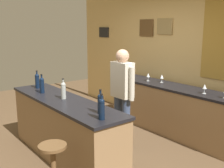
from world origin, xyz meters
The scene contains 14 objects.
ground_plane centered at (0.00, 0.00, 0.00)m, with size 10.00×10.00×0.00m, color brown.
back_wall centered at (0.02, 2.03, 1.42)m, with size 6.00×0.09×2.80m.
bar_counter centered at (0.00, -0.40, 0.46)m, with size 2.45×0.60×0.92m.
side_counter centered at (0.40, 1.65, 0.45)m, with size 2.93×0.56×0.90m.
bartender centered at (0.25, 0.52, 0.94)m, with size 0.52×0.21×1.62m.
bar_stool centered at (0.84, -1.00, 0.46)m, with size 0.32×0.32×0.68m.
wine_bottle_a centered at (-0.93, -0.39, 1.06)m, with size 0.07×0.07×0.31m.
wine_bottle_b centered at (-0.56, -0.47, 1.06)m, with size 0.07×0.07×0.31m.
wine_bottle_c centered at (-0.03, -0.38, 1.06)m, with size 0.07×0.07×0.31m.
wine_bottle_d centered at (0.86, -0.35, 1.06)m, with size 0.07×0.07×0.31m.
wine_bottle_e centered at (1.05, -0.47, 1.06)m, with size 0.07×0.07×0.31m.
wine_glass_a centered at (-0.25, 1.61, 1.01)m, with size 0.07×0.07×0.16m.
wine_glass_b centered at (0.02, 1.72, 1.01)m, with size 0.07×0.07×0.16m.
wine_glass_c centered at (1.03, 1.60, 1.01)m, with size 0.07×0.07×0.16m.
Camera 1 is at (3.50, -2.26, 2.00)m, focal length 44.36 mm.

